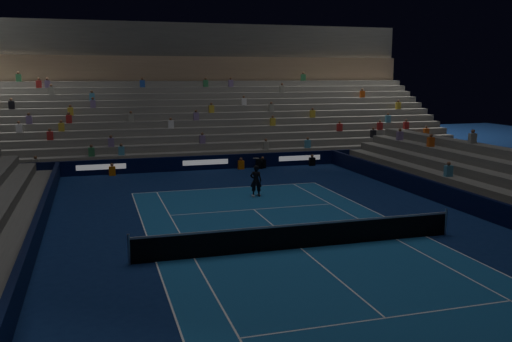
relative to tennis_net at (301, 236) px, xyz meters
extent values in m
plane|color=#0C1E4B|center=(0.00, 0.00, -0.50)|extent=(90.00, 90.00, 0.00)
cube|color=#19518A|center=(0.00, 0.00, -0.50)|extent=(10.97, 23.77, 0.01)
cube|color=black|center=(0.00, 18.50, 0.00)|extent=(44.00, 0.25, 1.00)
cube|color=black|center=(9.70, 0.00, 0.00)|extent=(0.25, 37.00, 1.00)
cube|color=black|center=(-9.70, 0.00, 0.00)|extent=(0.25, 37.00, 1.00)
cube|color=slate|center=(0.00, 19.50, -0.25)|extent=(44.00, 1.00, 0.50)
cube|color=slate|center=(0.00, 20.50, 0.00)|extent=(44.00, 1.00, 1.00)
cube|color=slate|center=(0.00, 21.50, 0.25)|extent=(44.00, 1.00, 1.50)
cube|color=slate|center=(0.00, 22.50, 0.50)|extent=(44.00, 1.00, 2.00)
cube|color=slate|center=(0.00, 23.50, 0.75)|extent=(44.00, 1.00, 2.50)
cube|color=slate|center=(0.00, 24.50, 1.00)|extent=(44.00, 1.00, 3.00)
cube|color=slate|center=(0.00, 25.50, 1.25)|extent=(44.00, 1.00, 3.50)
cube|color=slate|center=(0.00, 26.50, 1.50)|extent=(44.00, 1.00, 4.00)
cube|color=slate|center=(0.00, 27.50, 1.75)|extent=(44.00, 1.00, 4.50)
cube|color=slate|center=(0.00, 28.50, 2.00)|extent=(44.00, 1.00, 5.00)
cube|color=slate|center=(0.00, 29.50, 2.25)|extent=(44.00, 1.00, 5.50)
cube|color=slate|center=(0.00, 30.50, 2.50)|extent=(44.00, 1.00, 6.00)
cube|color=#80684F|center=(0.00, 31.60, 6.60)|extent=(44.00, 0.60, 2.20)
cube|color=#3E3F3C|center=(0.00, 33.00, 9.20)|extent=(44.00, 2.40, 3.00)
cube|color=#5F5F5A|center=(-10.50, 0.00, -0.25)|extent=(1.00, 37.00, 0.50)
cylinder|color=#B2B2B7|center=(-6.40, 0.00, 0.05)|extent=(0.10, 0.10, 1.10)
cylinder|color=#B2B2B7|center=(6.40, 0.00, 0.05)|extent=(0.10, 0.10, 1.10)
cube|color=black|center=(0.00, 0.00, -0.05)|extent=(12.80, 0.03, 0.90)
cube|color=white|center=(0.00, 0.00, 0.44)|extent=(12.80, 0.04, 0.08)
imported|color=black|center=(0.96, 9.25, 0.36)|extent=(0.72, 0.56, 1.74)
cube|color=black|center=(3.84, 18.03, -0.17)|extent=(0.71, 0.77, 0.67)
cylinder|color=black|center=(3.84, 17.55, 0.03)|extent=(0.29, 0.38, 0.16)
camera|label=1|loc=(-7.38, -18.87, 6.03)|focal=38.62mm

